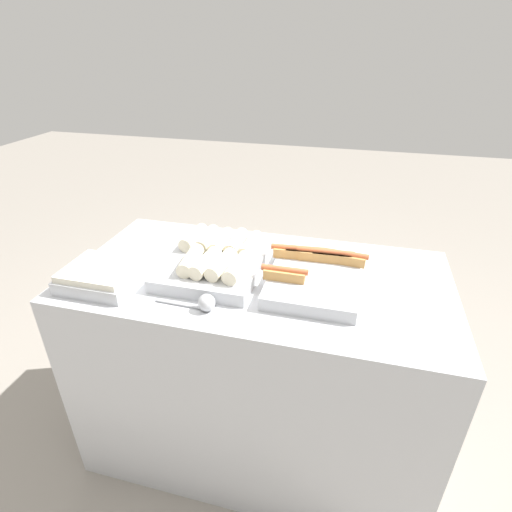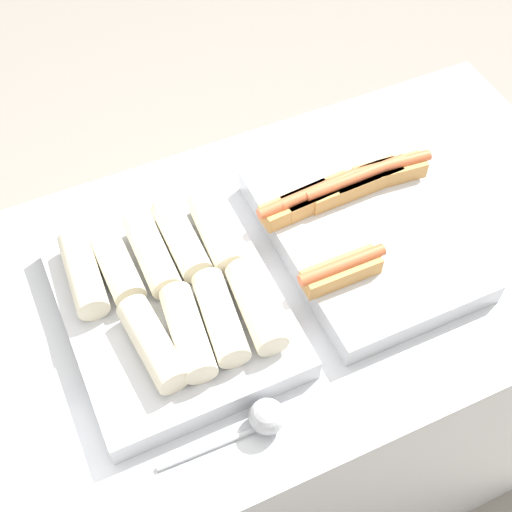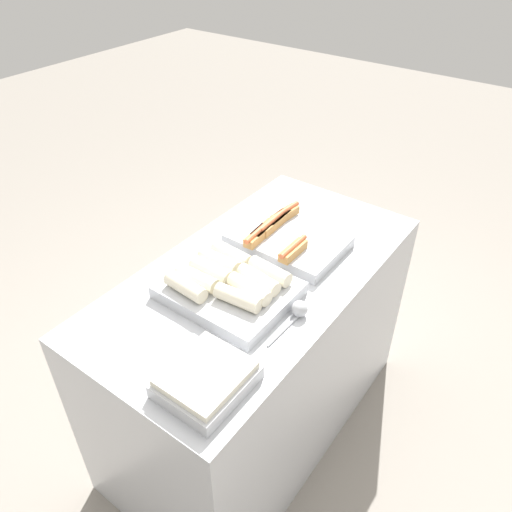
% 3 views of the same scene
% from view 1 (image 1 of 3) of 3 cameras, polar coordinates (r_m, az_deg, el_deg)
% --- Properties ---
extents(ground_plane, '(12.00, 12.00, 0.00)m').
position_cam_1_polar(ground_plane, '(2.16, 0.27, -24.28)').
color(ground_plane, gray).
extents(counter, '(1.43, 0.74, 0.93)m').
position_cam_1_polar(counter, '(1.81, 0.31, -15.37)').
color(counter, '#B7BABF').
rests_on(counter, ground_plane).
extents(tray_hotdogs, '(0.37, 0.45, 0.10)m').
position_cam_1_polar(tray_hotdogs, '(1.49, 8.35, -2.33)').
color(tray_hotdogs, '#B7BABF').
rests_on(tray_hotdogs, counter).
extents(tray_wraps, '(0.36, 0.45, 0.11)m').
position_cam_1_polar(tray_wraps, '(1.55, -5.71, -0.39)').
color(tray_wraps, '#B7BABF').
rests_on(tray_wraps, counter).
extents(tray_side_front, '(0.26, 0.23, 0.07)m').
position_cam_1_polar(tray_side_front, '(1.55, -21.17, -2.63)').
color(tray_side_front, '#B7BABF').
rests_on(tray_side_front, counter).
extents(serving_spoon_near, '(0.22, 0.06, 0.06)m').
position_cam_1_polar(serving_spoon_near, '(1.33, -7.39, -6.65)').
color(serving_spoon_near, '#B2B5BA').
rests_on(serving_spoon_near, counter).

